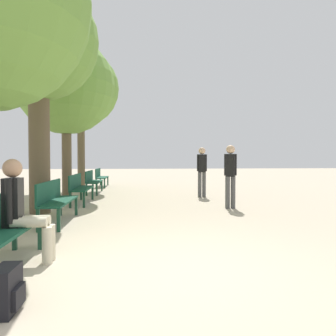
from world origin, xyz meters
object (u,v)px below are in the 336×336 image
bench_row_4 (100,176)px  pedestrian_near (230,172)px  tree_row_1 (38,44)px  person_seated (23,208)px  bench_row_1 (55,198)px  tree_row_3 (81,89)px  bench_row_2 (79,186)px  tree_row_2 (66,86)px  bench_row_3 (92,180)px  pedestrian_mid (202,169)px  backpack (7,290)px

bench_row_4 → pedestrian_near: (4.26, -7.30, 0.46)m
bench_row_4 → tree_row_1: size_ratio=0.33×
person_seated → bench_row_1: bearing=95.0°
bench_row_1 → tree_row_3: tree_row_3 is taller
person_seated → pedestrian_near: size_ratio=0.79×
bench_row_2 → tree_row_2: size_ratio=0.34×
bench_row_3 → tree_row_3: bearing=112.9°
bench_row_4 → bench_row_2: bearing=-90.0°
tree_row_3 → pedestrian_near: 8.45m
bench_row_3 → person_seated: bearing=-88.4°
tree_row_2 → pedestrian_mid: tree_row_2 is taller
bench_row_4 → pedestrian_near: size_ratio=1.09×
tree_row_2 → tree_row_3: (0.00, 3.01, 0.56)m
bench_row_2 → pedestrian_mid: (4.01, 1.26, 0.47)m
tree_row_1 → pedestrian_mid: bearing=31.9°
bench_row_1 → tree_row_2: size_ratio=0.34×
bench_row_2 → bench_row_1: bearing=-90.0°
backpack → tree_row_3: bearing=96.1°
bench_row_3 → backpack: 10.07m
bench_row_3 → tree_row_3: (-0.68, 1.61, 3.87)m
bench_row_2 → bench_row_4: (0.00, 5.93, 0.00)m
tree_row_2 → tree_row_3: bearing=90.0°
pedestrian_near → bench_row_4: bearing=120.3°
bench_row_2 → tree_row_1: size_ratio=0.33×
bench_row_2 → tree_row_1: (-0.68, -1.66, 3.65)m
tree_row_1 → backpack: bearing=-77.1°
person_seated → backpack: (0.33, -1.43, -0.52)m
person_seated → bench_row_4: bearing=91.2°
backpack → pedestrian_mid: size_ratio=0.23×
bench_row_3 → tree_row_1: size_ratio=0.33×
tree_row_1 → pedestrian_near: 5.89m
tree_row_1 → pedestrian_near: (4.94, 0.29, -3.19)m
bench_row_3 → pedestrian_near: pedestrian_near is taller
tree_row_2 → pedestrian_near: 6.41m
bench_row_1 → bench_row_2: size_ratio=1.00×
tree_row_1 → tree_row_2: (0.00, 3.21, -0.34)m
tree_row_2 → backpack: tree_row_2 is taller
bench_row_1 → backpack: size_ratio=4.64×
bench_row_2 → pedestrian_mid: 4.23m
tree_row_1 → pedestrian_mid: tree_row_1 is taller
tree_row_1 → tree_row_3: bearing=90.0°
bench_row_1 → person_seated: size_ratio=1.39×
bench_row_2 → bench_row_3: (0.00, 2.96, 0.00)m
tree_row_1 → tree_row_3: size_ratio=0.94×
tree_row_1 → backpack: size_ratio=14.12×
bench_row_1 → person_seated: bearing=-85.0°
bench_row_4 → pedestrian_near: bearing=-59.7°
tree_row_2 → person_seated: 7.91m
tree_row_1 → pedestrian_mid: size_ratio=3.27×
bench_row_1 → bench_row_2: 2.96m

